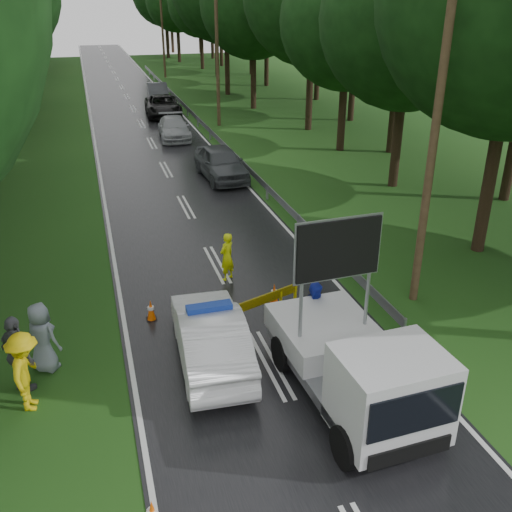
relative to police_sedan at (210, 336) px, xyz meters
name	(u,v)px	position (x,y,z in m)	size (l,w,h in m)	color
ground	(270,364)	(1.39, -0.57, -0.74)	(160.00, 160.00, 0.00)	#1A4313
road	(141,124)	(1.39, 29.43, -0.73)	(7.00, 140.00, 0.02)	black
guardrail	(193,114)	(5.09, 29.10, -0.20)	(0.12, 60.06, 0.70)	gray
utility_pole_near	(435,132)	(6.59, 1.43, 4.32)	(1.40, 0.24, 10.00)	#3F2F1D
utility_pole_mid	(217,49)	(6.59, 27.43, 4.32)	(1.40, 0.24, 10.00)	#3F2F1D
utility_pole_far	(162,28)	(6.59, 53.43, 4.32)	(1.40, 0.24, 10.00)	#3F2F1D
police_sedan	(210,336)	(0.00, 0.00, 0.00)	(1.82, 4.57, 1.63)	white
work_truck	(359,368)	(2.71, -2.68, 0.35)	(2.48, 5.17, 4.04)	gray
barrier	(258,306)	(1.50, 0.90, 0.11)	(2.56, 1.00, 1.12)	yellow
officer	(227,257)	(1.48, 4.28, 0.06)	(0.59, 0.38, 1.60)	#E2F50D
civilian	(316,311)	(2.89, 0.22, 0.10)	(0.82, 0.64, 1.68)	#1C2DB8
bystander_left	(26,372)	(-4.22, -0.57, 0.21)	(1.23, 0.71, 1.90)	#DBBA0B
bystander_mid	(18,355)	(-4.43, 0.11, 0.24)	(1.15, 0.48, 1.96)	#3F4046
bystander_right	(42,337)	(-3.95, 0.83, 0.17)	(0.89, 0.58, 1.82)	gray
queue_car_first	(221,163)	(3.84, 15.14, 0.06)	(1.89, 4.69, 1.60)	#464A4E
queue_car_second	(174,128)	(2.96, 24.37, -0.08)	(1.85, 4.55, 1.32)	#A0A3A8
queue_car_third	(163,106)	(3.32, 31.88, 0.01)	(2.50, 5.42, 1.51)	black
queue_car_fourth	(158,93)	(3.74, 38.05, 0.03)	(1.63, 4.67, 1.54)	#3C3F44
cone_center	(213,317)	(0.39, 1.43, -0.35)	(0.38, 0.38, 0.81)	black
cone_far	(274,294)	(2.44, 2.34, -0.42)	(0.31, 0.31, 0.66)	black
cone_left_mid	(151,310)	(-1.20, 2.43, -0.43)	(0.30, 0.30, 0.64)	black
cone_right	(335,310)	(3.79, 0.93, -0.42)	(0.32, 0.32, 0.68)	black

